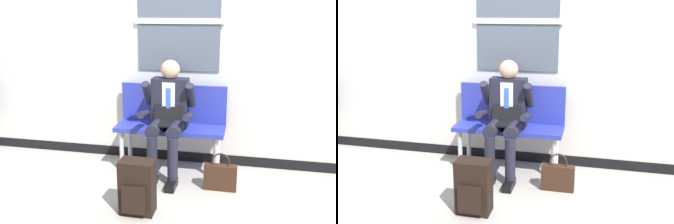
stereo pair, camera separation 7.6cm
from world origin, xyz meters
TOP-DOWN VIEW (x-y plane):
  - ground_plane at (0.00, 0.00)m, footprint 18.00×18.00m
  - station_wall at (-0.00, 0.56)m, footprint 5.19×0.16m
  - bench_with_person at (-0.04, 0.29)m, footprint 1.23×0.42m
  - person_seated at (-0.04, 0.08)m, footprint 0.57×0.70m
  - backpack at (-0.13, -0.79)m, footprint 0.31×0.24m
  - handbag at (0.57, -0.17)m, footprint 0.34×0.10m

SIDE VIEW (x-z plane):
  - ground_plane at x=0.00m, z-range 0.00..0.00m
  - handbag at x=0.57m, z-range -0.06..0.34m
  - backpack at x=-0.13m, z-range -0.01..0.50m
  - bench_with_person at x=-0.04m, z-range 0.10..1.07m
  - person_seated at x=-0.04m, z-range 0.05..1.33m
  - station_wall at x=0.00m, z-range -0.01..3.10m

